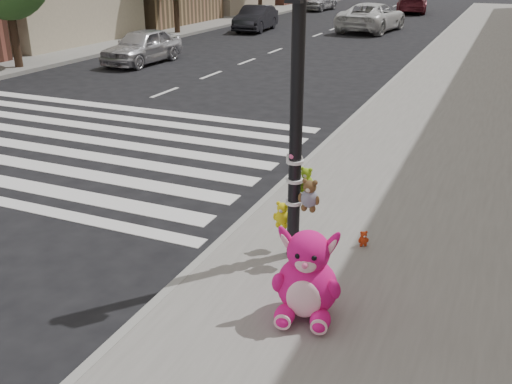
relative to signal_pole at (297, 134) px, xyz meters
The scene contains 13 objects.
ground 3.65m from the signal_pole, 145.36° to the right, with size 120.00×120.00×0.00m, color black.
sidewalk_near 8.70m from the signal_pole, 73.78° to the left, with size 7.00×80.00×0.14m, color slate.
sidewalk_far 24.37m from the signal_pole, 131.54° to the left, with size 6.00×80.00×0.14m, color slate.
curb_edge 8.44m from the signal_pole, 97.42° to the left, with size 0.12×80.00×0.15m, color gray.
crosswalk 8.08m from the signal_pole, 154.52° to the left, with size 11.00×6.00×0.01m, color silver, non-canonical shape.
signal_pole is the anchor object (origin of this frame).
pink_bunny 1.84m from the signal_pole, 64.62° to the right, with size 0.77×0.86×1.06m.
red_teddy 1.83m from the signal_pole, 37.08° to the left, with size 0.15×0.11×0.22m, color #B53212, non-canonical shape.
car_silver_far 16.22m from the signal_pole, 130.88° to the left, with size 1.53×3.80×1.29m, color silver.
car_dark_far 25.89m from the signal_pole, 114.67° to the left, with size 1.42×4.08×1.34m, color black.
car_white_near 26.35m from the signal_pole, 100.74° to the left, with size 2.51×5.44×1.51m, color silver.
car_maroon_near 38.43m from the signal_pole, 97.11° to the left, with size 2.07×5.10×1.48m, color maroon.
car_silver_deep 39.28m from the signal_pole, 107.27° to the left, with size 1.76×4.38×1.49m, color #B2B2B7.
Camera 1 is at (4.82, -4.50, 3.78)m, focal length 40.00 mm.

